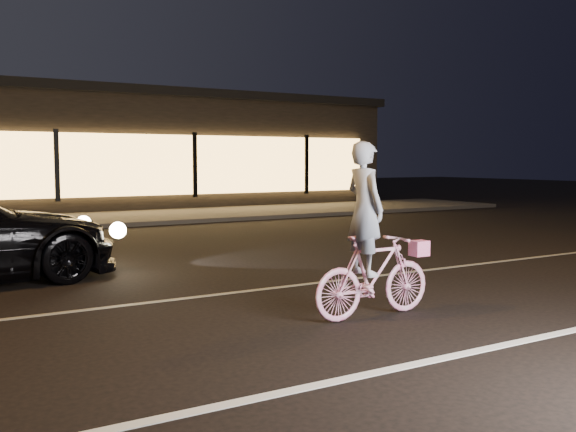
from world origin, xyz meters
TOP-DOWN VIEW (x-y plane):
  - ground at (0.00, 0.00)m, footprint 90.00×90.00m
  - lane_stripe_near at (0.00, -1.50)m, footprint 60.00×0.12m
  - lane_stripe_far at (0.00, 2.00)m, footprint 60.00×0.10m
  - sidewalk at (0.00, 13.00)m, footprint 30.00×4.00m
  - storefront at (0.00, 18.97)m, footprint 25.40×8.42m
  - cyclist at (0.44, 0.02)m, footprint 1.56×0.54m

SIDE VIEW (x-z plane):
  - ground at x=0.00m, z-range 0.00..0.00m
  - lane_stripe_near at x=0.00m, z-range 0.00..0.01m
  - lane_stripe_far at x=0.00m, z-range 0.00..0.01m
  - sidewalk at x=0.00m, z-range 0.00..0.12m
  - cyclist at x=0.44m, z-range -0.28..1.68m
  - storefront at x=0.00m, z-range 0.05..4.25m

